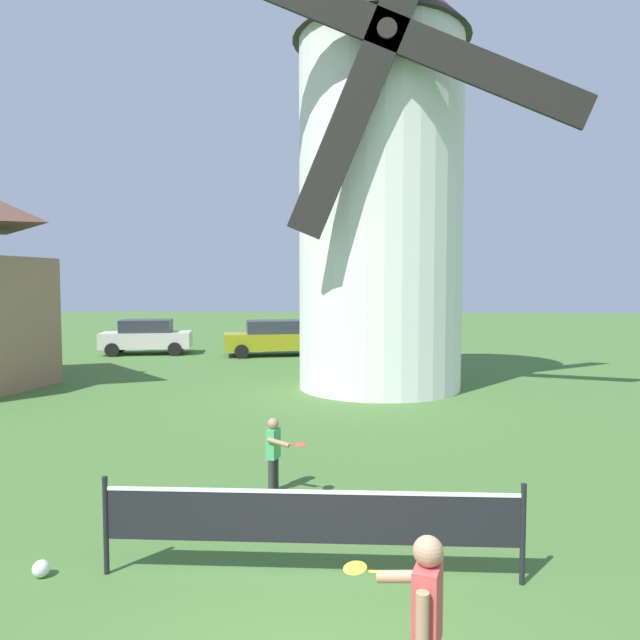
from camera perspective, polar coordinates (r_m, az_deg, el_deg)
windmill at (r=18.52m, az=5.83°, el=14.51°), size 10.43×5.66×14.77m
tennis_net at (r=6.77m, az=-0.91°, el=-18.50°), size 4.60×0.06×1.10m
player_near at (r=4.79m, az=10.01°, el=-26.66°), size 0.76×0.73×1.44m
player_far at (r=9.36m, az=-4.38°, el=-12.37°), size 0.67×0.63×1.15m
stray_ball at (r=7.69m, az=-25.26°, el=-20.82°), size 0.19×0.19×0.19m
parked_car_cream at (r=27.91m, az=-16.36°, el=-1.51°), size 4.18×2.43×1.56m
parked_car_mustard at (r=26.34m, az=-4.31°, el=-1.67°), size 4.74×2.61×1.56m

